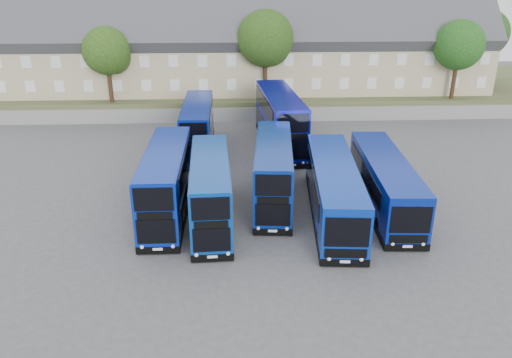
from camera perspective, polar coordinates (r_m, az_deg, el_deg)
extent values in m
plane|color=#4B4B51|center=(30.46, 0.20, -6.00)|extent=(120.00, 120.00, 0.00)
cube|color=slate|center=(52.57, -1.08, 7.37)|extent=(70.00, 0.40, 1.50)
cube|color=#434D2B|center=(62.21, -1.34, 10.02)|extent=(80.00, 20.00, 2.00)
cube|color=tan|center=(61.81, -24.64, 11.72)|extent=(6.00, 8.00, 6.00)
cube|color=#37373C|center=(61.42, -25.10, 14.45)|extent=(6.00, 10.40, 10.40)
cube|color=brown|center=(60.58, -24.35, 18.17)|extent=(0.60, 0.90, 1.40)
cube|color=tan|center=(59.87, -19.19, 12.21)|extent=(6.00, 8.00, 6.00)
cube|color=#37373C|center=(59.46, -19.57, 15.04)|extent=(6.00, 10.40, 10.40)
cube|color=brown|center=(58.76, -18.60, 18.86)|extent=(0.60, 0.90, 1.40)
cube|color=tan|center=(58.48, -13.42, 12.61)|extent=(6.00, 8.00, 6.00)
cube|color=#37373C|center=(58.07, -13.69, 15.51)|extent=(6.00, 10.40, 10.40)
cube|color=tan|center=(57.69, -7.40, 12.89)|extent=(6.00, 8.00, 6.00)
cube|color=#37373C|center=(57.27, -7.56, 15.85)|extent=(6.00, 10.40, 10.40)
cube|color=tan|center=(57.52, -1.28, 13.04)|extent=(6.00, 8.00, 6.00)
cube|color=#37373C|center=(57.09, -1.31, 16.01)|extent=(6.00, 10.40, 10.40)
cube|color=tan|center=(57.96, 4.81, 13.04)|extent=(6.00, 8.00, 6.00)
cube|color=#37373C|center=(57.54, 4.92, 15.98)|extent=(6.00, 10.40, 10.40)
cube|color=tan|center=(59.02, 10.75, 12.91)|extent=(6.00, 8.00, 6.00)
cube|color=#37373C|center=(58.61, 10.97, 15.79)|extent=(6.00, 10.40, 10.40)
cube|color=tan|center=(60.66, 16.42, 12.65)|extent=(6.00, 8.00, 6.00)
cube|color=#37373C|center=(60.26, 16.74, 15.45)|extent=(6.00, 10.40, 10.40)
cube|color=tan|center=(62.83, 21.73, 12.31)|extent=(6.00, 8.00, 6.00)
cube|color=#37373C|center=(62.44, 22.13, 15.00)|extent=(6.00, 10.40, 10.40)
cube|color=#082397|center=(32.27, -10.20, -0.15)|extent=(2.47, 10.62, 3.90)
cube|color=black|center=(33.08, -9.97, -3.34)|extent=(2.51, 10.66, 0.45)
cube|color=black|center=(27.84, -11.34, -5.93)|extent=(2.11, 0.07, 1.45)
cube|color=black|center=(26.99, -11.66, -2.33)|extent=(2.11, 0.07, 1.35)
cylinder|color=black|center=(30.42, -12.62, -5.58)|extent=(0.31, 1.00, 1.00)
cube|color=#083897|center=(30.96, -5.20, -1.07)|extent=(2.75, 10.22, 3.70)
cube|color=black|center=(31.77, -5.08, -4.21)|extent=(2.79, 10.26, 0.45)
cube|color=black|center=(26.74, -5.08, -6.97)|extent=(2.00, 0.15, 1.38)
cube|color=black|center=(25.88, -5.22, -3.43)|extent=(2.00, 0.15, 1.29)
cylinder|color=black|center=(29.17, -7.03, -6.46)|extent=(0.34, 1.01, 1.00)
cube|color=navy|center=(33.62, 2.00, 1.06)|extent=(3.19, 10.49, 3.78)
cube|color=black|center=(34.38, 1.96, -1.95)|extent=(3.23, 10.53, 0.45)
cube|color=black|center=(29.20, 1.93, -4.13)|extent=(2.05, 0.23, 1.41)
cube|color=black|center=(28.40, 1.98, -0.75)|extent=(2.05, 0.23, 1.31)
cylinder|color=black|center=(31.64, 0.08, -3.83)|extent=(0.38, 1.02, 1.00)
cube|color=#071F8F|center=(43.68, -6.67, 6.09)|extent=(2.45, 10.47, 3.83)
cube|color=black|center=(44.27, -6.56, 3.65)|extent=(2.49, 10.51, 0.45)
cube|color=black|center=(38.94, -7.04, 2.77)|extent=(2.08, 0.08, 1.43)
cube|color=black|center=(38.34, -7.18, 5.44)|extent=(2.08, 0.08, 1.33)
cylinder|color=black|center=(41.44, -8.22, 2.51)|extent=(0.31, 1.00, 1.00)
cube|color=#070A89|center=(44.55, 2.76, 6.93)|extent=(3.70, 12.09, 4.41)
cube|color=black|center=(45.21, 2.70, 4.18)|extent=(3.74, 12.13, 0.45)
cube|color=black|center=(39.21, 4.25, 3.34)|extent=(2.40, 0.26, 1.62)
cube|color=black|center=(38.55, 4.34, 6.38)|extent=(2.40, 0.26, 1.52)
cylinder|color=black|center=(41.46, 1.96, 2.75)|extent=(0.38, 1.02, 1.00)
cube|color=#082CA1|center=(32.03, 8.87, -1.00)|extent=(3.62, 12.76, 3.11)
cube|color=black|center=(32.70, 8.70, -3.58)|extent=(3.67, 12.81, 0.45)
cube|color=black|center=(26.28, 10.40, -6.04)|extent=(2.32, 0.25, 1.68)
cylinder|color=black|center=(28.87, 7.28, -6.80)|extent=(0.38, 1.02, 1.00)
cube|color=navy|center=(33.99, 14.51, -0.17)|extent=(3.14, 12.22, 2.98)
cube|color=black|center=(34.60, 14.26, -2.52)|extent=(3.18, 12.27, 0.45)
cube|color=black|center=(28.58, 17.31, -4.48)|extent=(2.22, 0.17, 1.61)
cylinder|color=black|center=(30.90, 13.88, -5.24)|extent=(0.35, 1.01, 1.00)
cylinder|color=#382314|center=(54.30, -16.32, 10.36)|extent=(0.44, 0.44, 3.75)
sphere|color=#17330E|center=(53.73, -16.73, 13.87)|extent=(4.80, 4.80, 4.80)
sphere|color=#17330E|center=(54.09, -15.91, 13.20)|extent=(3.30, 3.30, 3.30)
cylinder|color=#382314|center=(53.31, 1.04, 11.45)|extent=(0.44, 0.44, 4.50)
sphere|color=#1A350E|center=(52.68, 1.07, 15.78)|extent=(5.76, 5.76, 5.76)
sphere|color=#1A350E|center=(53.23, 1.70, 14.87)|extent=(3.96, 3.96, 3.96)
cylinder|color=#382314|center=(57.69, 21.67, 10.50)|extent=(0.44, 0.44, 4.00)
sphere|color=#103B11|center=(57.14, 22.20, 14.01)|extent=(5.12, 5.12, 5.12)
sphere|color=#103B11|center=(57.85, 22.48, 13.25)|extent=(3.52, 3.52, 3.52)
cylinder|color=#382314|center=(66.44, 24.16, 11.66)|extent=(0.44, 0.44, 4.25)
sphere|color=black|center=(65.94, 24.70, 14.90)|extent=(5.44, 5.44, 5.44)
sphere|color=black|center=(66.66, 24.90, 14.18)|extent=(3.74, 3.74, 3.74)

